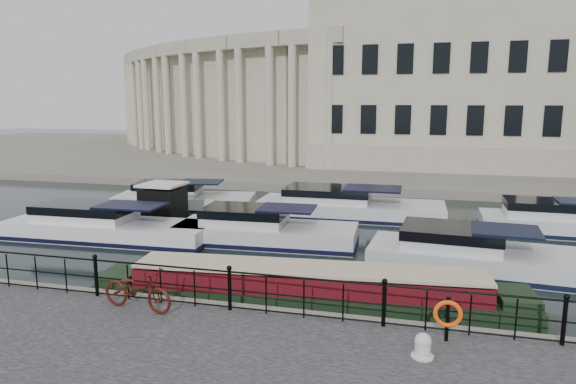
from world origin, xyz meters
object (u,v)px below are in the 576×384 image
object	(u,v)px
bicycle	(137,290)
harbour_hut	(163,207)
life_ring_post	(448,314)
mooring_bollard	(423,346)
narrowboat	(307,293)

from	to	relation	value
bicycle	harbour_hut	distance (m)	11.51
life_ring_post	harbour_hut	xyz separation A→B (m)	(-12.59, 10.38, -0.26)
bicycle	harbour_hut	bearing A→B (deg)	32.99
mooring_bollard	harbour_hut	bearing A→B (deg)	137.02
bicycle	harbour_hut	xyz separation A→B (m)	(-4.77, 10.47, -0.15)
bicycle	life_ring_post	world-z (taller)	bicycle
mooring_bollard	harbour_hut	distance (m)	16.48
bicycle	narrowboat	bearing A→B (deg)	-47.38
bicycle	life_ring_post	xyz separation A→B (m)	(7.82, 0.10, 0.11)
bicycle	narrowboat	xyz separation A→B (m)	(3.99, 2.70, -0.74)
bicycle	mooring_bollard	size ratio (longest dim) A/B	3.88
mooring_bollard	narrowboat	bearing A→B (deg)	133.60
life_ring_post	narrowboat	world-z (taller)	life_ring_post
bicycle	mooring_bollard	world-z (taller)	bicycle
mooring_bollard	narrowboat	size ratio (longest dim) A/B	0.04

